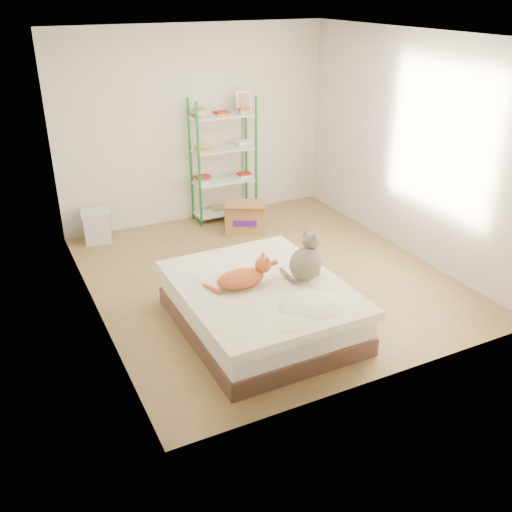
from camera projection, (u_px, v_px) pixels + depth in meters
room at (267, 167)px, 5.98m from camera, size 3.81×4.21×2.61m
bed at (261, 306)px, 5.48m from camera, size 1.49×1.86×0.47m
orange_cat at (241, 276)px, 5.29m from camera, size 0.56×0.32×0.22m
grey_cat at (306, 257)px, 5.40m from camera, size 0.50×0.47×0.45m
shelf_unit at (224, 157)px, 7.80m from camera, size 0.88×0.36×1.74m
cardboard_box at (245, 217)px, 7.70m from camera, size 0.66×0.69×0.43m
white_bin at (97, 226)px, 7.35m from camera, size 0.41×0.37×0.42m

